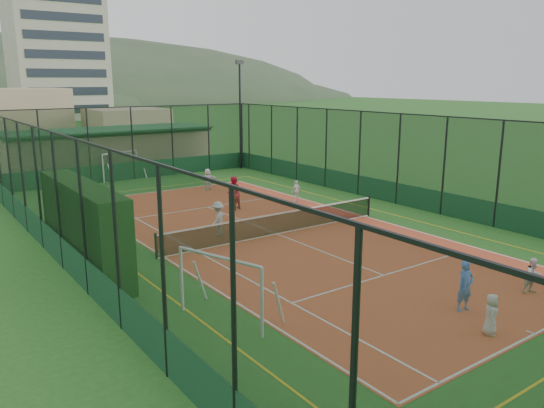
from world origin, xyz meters
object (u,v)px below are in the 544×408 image
at_px(apartment_tower, 55,32).
at_px(child_near_mid, 465,286).
at_px(child_near_left, 491,314).
at_px(child_far_right, 296,191).
at_px(clubhouse, 109,149).
at_px(white_bench, 103,257).
at_px(futsal_goal_near, 219,290).
at_px(child_near_right, 533,276).
at_px(coach, 233,193).
at_px(child_far_back, 208,179).
at_px(child_far_left, 218,219).
at_px(floodlight_ne, 240,115).
at_px(futsal_goal_far, 120,166).

height_order(apartment_tower, child_near_mid, apartment_tower).
bearing_deg(child_near_left, child_far_right, 31.14).
bearing_deg(clubhouse, white_bench, -109.60).
relative_size(apartment_tower, futsal_goal_near, 9.79).
distance_m(clubhouse, child_far_right, 18.00).
xyz_separation_m(apartment_tower, futsal_goal_near, (-18.61, -88.29, -14.01)).
bearing_deg(child_near_mid, child_near_right, -0.93).
relative_size(child_near_right, coach, 0.66).
distance_m(child_far_right, coach, 3.95).
bearing_deg(child_far_back, child_far_left, 70.73).
bearing_deg(futsal_goal_near, white_bench, -8.32).
bearing_deg(child_far_back, futsal_goal_near, 69.19).
bearing_deg(child_far_back, apartment_tower, -90.70).
height_order(child_near_left, coach, coach).
relative_size(child_near_mid, child_far_back, 1.13).
relative_size(child_near_mid, child_near_right, 1.31).
relative_size(child_far_right, coach, 0.68).
distance_m(child_near_mid, child_near_right, 2.99).
bearing_deg(child_near_right, futsal_goal_near, 175.75).
bearing_deg(child_near_left, futsal_goal_near, 100.21).
bearing_deg(futsal_goal_near, child_far_left, -48.54).
bearing_deg(floodlight_ne, futsal_goal_far, 175.83).
xyz_separation_m(futsal_goal_near, child_near_mid, (6.36, -3.52, -0.21)).
bearing_deg(child_near_mid, child_far_left, 108.62).
distance_m(child_near_mid, child_far_back, 20.49).
bearing_deg(futsal_goal_near, clubhouse, -32.04).
bearing_deg(child_near_left, coach, 44.67).
xyz_separation_m(child_near_mid, child_far_right, (5.02, 14.48, -0.16)).
bearing_deg(coach, apartment_tower, -117.05).
height_order(child_near_mid, child_far_right, child_near_mid).
relative_size(child_near_mid, child_far_left, 1.00).
bearing_deg(child_far_left, white_bench, -21.94).
height_order(floodlight_ne, child_far_right, floodlight_ne).
relative_size(child_near_left, child_near_mid, 0.75).
relative_size(floodlight_ne, apartment_tower, 0.28).
relative_size(futsal_goal_far, child_far_back, 2.17).
bearing_deg(apartment_tower, child_far_left, -100.03).
relative_size(child_far_left, child_far_back, 1.13).
distance_m(floodlight_ne, child_near_left, 29.59).
xyz_separation_m(floodlight_ne, child_near_left, (-9.62, -27.76, -3.54)).
relative_size(child_near_left, child_far_left, 0.75).
bearing_deg(coach, child_near_right, 78.03).
distance_m(floodlight_ne, apartment_tower, 66.39).
distance_m(futsal_goal_near, futsal_goal_far, 24.27).
height_order(futsal_goal_far, coach, futsal_goal_far).
height_order(futsal_goal_near, child_near_mid, futsal_goal_near).
relative_size(apartment_tower, child_far_back, 22.02).
height_order(white_bench, futsal_goal_near, futsal_goal_near).
bearing_deg(clubhouse, child_near_left, -91.75).
bearing_deg(clubhouse, child_far_left, -96.28).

